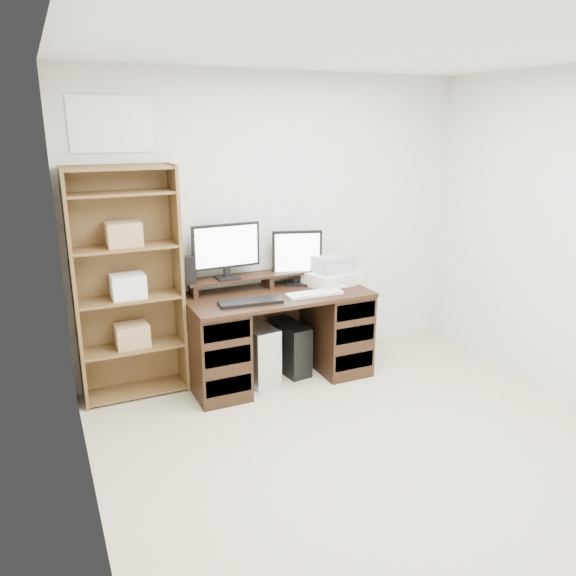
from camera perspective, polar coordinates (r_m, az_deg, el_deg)
room at (r=3.16m, az=13.25°, el=0.60°), size 3.54×4.04×2.54m
desk at (r=4.71m, az=-1.08°, el=-4.71°), size 1.50×0.70×0.75m
riser_shelf at (r=4.75m, az=-2.10°, el=1.23°), size 1.40×0.22×0.12m
monitor_wide at (r=4.55m, az=-6.29°, el=4.05°), size 0.57×0.15×0.45m
monitor_small at (r=4.79m, az=0.93°, el=3.34°), size 0.42×0.21×0.47m
speaker at (r=4.48m, az=-9.86°, el=1.84°), size 0.11×0.11×0.22m
keyboard_black at (r=4.33m, az=-3.84°, el=-1.43°), size 0.50×0.21×0.03m
keyboard_white at (r=4.55m, az=2.71°, el=-0.57°), size 0.47×0.15×0.02m
mouse at (r=4.73m, az=5.33°, el=0.16°), size 0.12×0.10×0.04m
printer at (r=4.86m, az=4.56°, el=1.06°), size 0.52×0.45×0.11m
basket at (r=4.82m, az=4.59°, el=2.50°), size 0.36×0.28×0.14m
tower_silver at (r=4.73m, az=-3.33°, el=-6.51°), size 0.28×0.52×0.49m
tower_black at (r=4.89m, az=0.19°, el=-6.05°), size 0.24×0.46×0.44m
bookshelf at (r=4.45m, az=-16.00°, el=0.50°), size 0.80×0.30×1.80m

